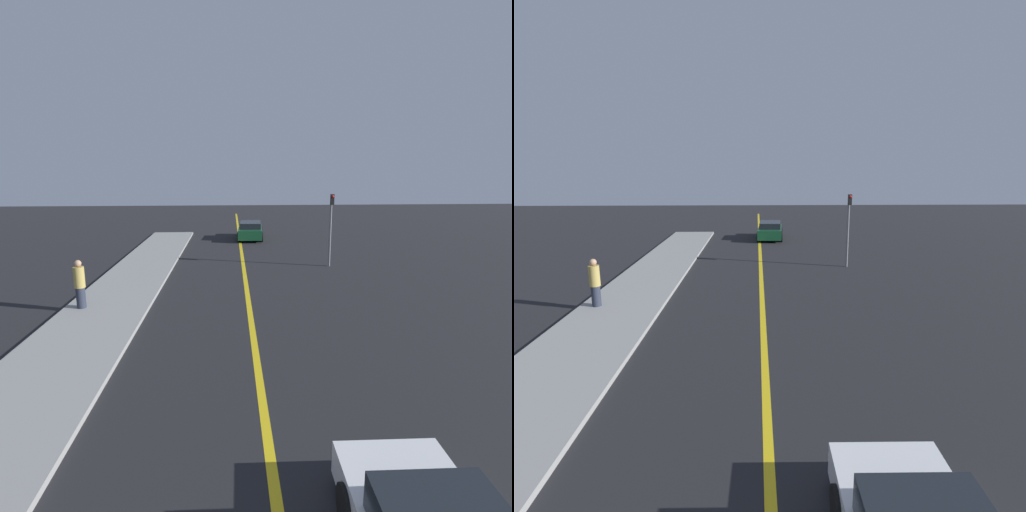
{
  "view_description": "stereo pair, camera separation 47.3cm",
  "coord_description": "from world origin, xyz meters",
  "views": [
    {
      "loc": [
        -0.66,
        0.15,
        5.11
      ],
      "look_at": [
        0.32,
        15.6,
        1.78
      ],
      "focal_mm": 28.0,
      "sensor_mm": 36.0,
      "label": 1
    },
    {
      "loc": [
        -0.19,
        0.13,
        5.11
      ],
      "look_at": [
        0.32,
        15.6,
        1.78
      ],
      "focal_mm": 28.0,
      "sensor_mm": 36.0,
      "label": 2
    }
  ],
  "objects": [
    {
      "name": "road_center_line",
      "position": [
        0.0,
        18.0,
        0.0
      ],
      "size": [
        0.2,
        60.0,
        0.01
      ],
      "color": "gold",
      "rests_on": "ground_plane"
    },
    {
      "name": "sidewalk_left",
      "position": [
        -5.3,
        16.42,
        0.07
      ],
      "size": [
        3.11,
        32.84,
        0.15
      ],
      "color": "gray",
      "rests_on": "ground_plane"
    },
    {
      "name": "car_ahead_center",
      "position": [
        0.81,
        30.05,
        0.65
      ],
      "size": [
        2.06,
        4.16,
        1.32
      ],
      "rotation": [
        0.0,
        0.0,
        -0.06
      ],
      "color": "#144728",
      "rests_on": "ground_plane"
    },
    {
      "name": "pedestrian_mid_group",
      "position": [
        -6.2,
        14.54,
        1.04
      ],
      "size": [
        0.39,
        0.39,
        1.8
      ],
      "color": "#282D3D",
      "rests_on": "sidewalk_left"
    },
    {
      "name": "traffic_light",
      "position": [
        4.65,
        20.94,
        2.4
      ],
      "size": [
        0.18,
        0.4,
        3.89
      ],
      "color": "slate",
      "rests_on": "ground_plane"
    }
  ]
}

